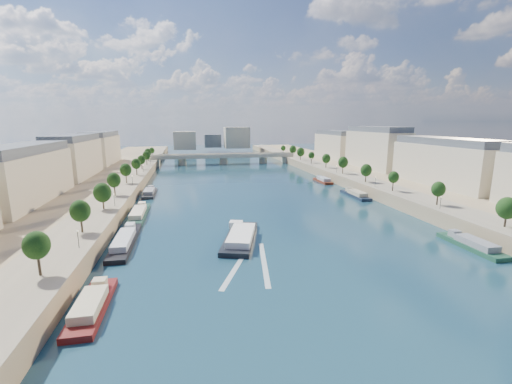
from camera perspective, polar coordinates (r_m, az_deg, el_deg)
name	(u,v)px	position (r m, az deg, el deg)	size (l,w,h in m)	color
ground	(251,196)	(155.40, -0.79, -0.60)	(700.00, 700.00, 0.00)	#0C2634
quay_left	(80,197)	(158.72, -27.28, -0.74)	(44.00, 520.00, 5.00)	#9E8460
quay_right	(395,185)	(182.09, 22.09, 1.15)	(44.00, 520.00, 5.00)	#9E8460
pave_left	(118,190)	(154.72, -22.03, 0.39)	(14.00, 520.00, 0.10)	gray
pave_right	(367,180)	(173.90, 18.01, 1.84)	(14.00, 520.00, 0.10)	gray
trees_left	(123,176)	(155.41, -21.33, 2.52)	(4.80, 268.80, 8.26)	#382B1E
trees_right	(354,167)	(180.88, 16.03, 4.06)	(4.80, 268.80, 8.26)	#382B1E
lamps_left	(125,187)	(143.74, -21.07, 0.76)	(0.36, 200.36, 4.28)	black
lamps_right	(354,174)	(175.71, 16.00, 2.96)	(0.36, 200.36, 4.28)	black
buildings_left	(52,161)	(172.00, -30.82, 4.50)	(16.00, 226.00, 23.20)	beige
buildings_right	(406,154)	(197.45, 23.67, 5.88)	(16.00, 226.00, 23.20)	beige
skyline	(217,139)	(370.57, -6.59, 8.76)	(79.00, 42.00, 22.00)	beige
bridge	(224,158)	(272.13, -5.44, 5.73)	(112.00, 12.00, 8.15)	#C1B79E
tour_barge	(240,237)	(97.62, -2.64, -7.50)	(14.81, 28.13, 3.73)	black
wake	(251,264)	(82.70, -0.85, -11.87)	(14.58, 25.88, 0.04)	silver
moored_barges_left	(124,243)	(99.81, -21.16, -7.97)	(5.00, 160.46, 3.60)	#1C283E
moored_barges_right	(403,216)	(130.30, 23.36, -3.62)	(5.00, 159.22, 3.60)	black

